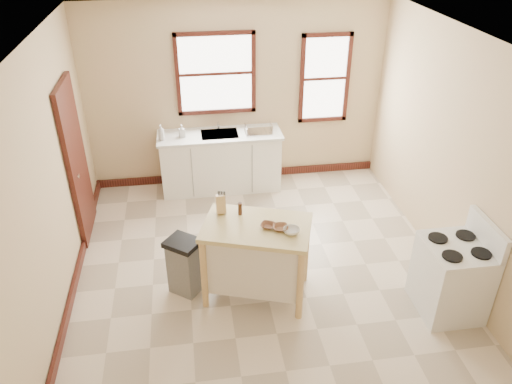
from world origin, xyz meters
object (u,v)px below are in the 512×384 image
Objects in this scene: dish_rack at (259,129)px; bowl_c at (291,231)px; soap_bottle_b at (182,131)px; kitchen_island at (257,260)px; bowl_b at (281,228)px; trash_bin at (185,266)px; pepper_grinder at (240,209)px; gas_stove at (453,268)px; knife_block at (221,205)px; soap_bottle_a at (161,132)px; bowl_a at (268,226)px.

bowl_c is (-0.06, -2.66, -0.00)m from dish_rack.
soap_bottle_b reaches higher than kitchen_island.
bowl_b is 1.24m from trash_bin.
pepper_grinder is (-0.55, -2.23, 0.04)m from dish_rack.
gas_stove is (2.78, -3.04, -0.45)m from soap_bottle_b.
knife_block reaches higher than bowl_b.
pepper_grinder is 0.53m from bowl_b.
soap_bottle_a is 0.21× the size of kitchen_island.
gas_stove is (2.39, -0.88, -0.48)m from knife_block.
bowl_a is 0.94× the size of bowl_b.
dish_rack is 2.49× the size of bowl_b.
kitchen_island is at bearing 157.51° from bowl_a.
gas_stove reaches higher than bowl_c.
kitchen_island is (-0.40, -2.47, -0.50)m from dish_rack.
trash_bin is 0.63× the size of gas_stove.
bowl_a reaches higher than kitchen_island.
soap_bottle_a reaches higher than soap_bottle_b.
soap_bottle_b is 1.22× the size of bowl_a.
knife_block is at bearing 55.95° from trash_bin.
kitchen_island is 0.83m from trash_bin.
gas_stove is at bearing -23.37° from knife_block.
gas_stove reaches higher than bowl_a.
pepper_grinder is 0.13× the size of gas_stove.
bowl_b is 1.90m from gas_stove.
gas_stove is at bearing -12.30° from bowl_c.
bowl_b is (0.98, -2.59, -0.05)m from soap_bottle_b.
soap_bottle_b is (0.30, 0.07, -0.02)m from soap_bottle_a.
gas_stove reaches higher than trash_bin.
soap_bottle_b is 2.88m from bowl_c.
bowl_a is at bearing -44.45° from soap_bottle_a.
kitchen_island is at bearing 164.62° from gas_stove.
knife_block is (0.68, -2.09, 0.00)m from soap_bottle_a.
knife_block is 1.22× the size of bowl_b.
pepper_grinder is at bearing 138.45° from bowl_c.
pepper_grinder is at bearing 159.84° from gas_stove.
soap_bottle_a is at bearing 104.81° from knife_block.
soap_bottle_b is at bearing 125.70° from trash_bin.
pepper_grinder is at bearing -123.90° from dish_rack.
bowl_b is 0.15× the size of gas_stove.
trash_bin is at bearing 162.77° from bowl_c.
knife_block is 0.18× the size of gas_stove.
bowl_c is at bearing -39.65° from bowl_b.
bowl_c is (0.10, -0.08, 0.01)m from bowl_b.
dish_rack is (1.44, 0.07, -0.07)m from soap_bottle_a.
soap_bottle_b is 2.31m from pepper_grinder.
trash_bin is (-1.05, 0.27, -0.61)m from bowl_b.
soap_bottle_b is 1.25× the size of pepper_grinder.
bowl_a is (-0.29, -2.52, -0.01)m from dish_rack.
kitchen_island is at bearing -58.55° from pepper_grinder.
soap_bottle_a is 2.82m from bowl_b.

